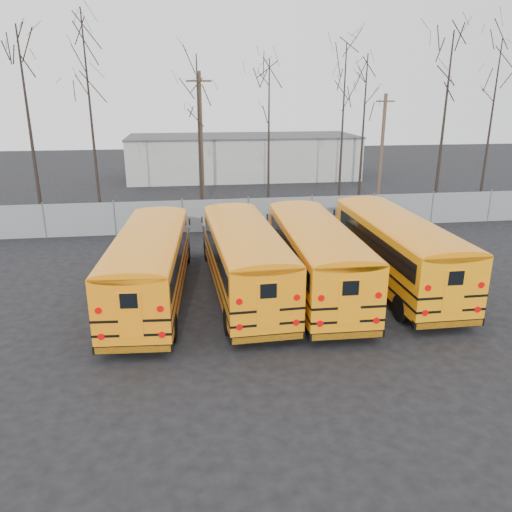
{
  "coord_description": "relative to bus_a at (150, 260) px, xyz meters",
  "views": [
    {
      "loc": [
        -3.73,
        -17.69,
        8.17
      ],
      "look_at": [
        -0.94,
        2.03,
        1.6
      ],
      "focal_mm": 35.0,
      "sensor_mm": 36.0,
      "label": 1
    }
  ],
  "objects": [
    {
      "name": "ground",
      "position": [
        5.28,
        -1.54,
        -1.79
      ],
      "size": [
        120.0,
        120.0,
        0.0
      ],
      "primitive_type": "plane",
      "color": "black",
      "rests_on": "ground"
    },
    {
      "name": "fence",
      "position": [
        5.28,
        10.46,
        -0.79
      ],
      "size": [
        40.0,
        0.04,
        2.0
      ],
      "primitive_type": "cube",
      "color": "gray",
      "rests_on": "ground"
    },
    {
      "name": "distant_building",
      "position": [
        7.28,
        30.46,
        0.21
      ],
      "size": [
        22.0,
        8.0,
        4.0
      ],
      "primitive_type": "cube",
      "color": "#AAA9A5",
      "rests_on": "ground"
    },
    {
      "name": "bus_a",
      "position": [
        0.0,
        0.0,
        0.0
      ],
      "size": [
        3.25,
        11.05,
        3.05
      ],
      "rotation": [
        0.0,
        0.0,
        -0.07
      ],
      "color": "black",
      "rests_on": "ground"
    },
    {
      "name": "bus_b",
      "position": [
        3.8,
        0.19,
        0.02
      ],
      "size": [
        2.99,
        11.11,
        3.08
      ],
      "rotation": [
        0.0,
        0.0,
        0.04
      ],
      "color": "black",
      "rests_on": "ground"
    },
    {
      "name": "bus_c",
      "position": [
        6.76,
        0.06,
        0.04
      ],
      "size": [
        2.79,
        11.21,
        3.12
      ],
      "rotation": [
        0.0,
        0.0,
        -0.02
      ],
      "color": "black",
      "rests_on": "ground"
    },
    {
      "name": "bus_d",
      "position": [
        10.44,
        0.43,
        0.06
      ],
      "size": [
        2.62,
        11.31,
        3.16
      ],
      "rotation": [
        0.0,
        0.0,
        0.0
      ],
      "color": "black",
      "rests_on": "ground"
    },
    {
      "name": "utility_pole_left",
      "position": [
        2.7,
        15.6,
        3.08
      ],
      "size": [
        1.69,
        0.35,
        9.48
      ],
      "rotation": [
        0.0,
        0.0,
        -0.13
      ],
      "color": "#4E3D2C",
      "rests_on": "ground"
    },
    {
      "name": "utility_pole_right",
      "position": [
        15.9,
        16.26,
        2.35
      ],
      "size": [
        1.44,
        0.27,
        8.06
      ],
      "rotation": [
        0.0,
        0.0,
        0.11
      ],
      "color": "brown",
      "rests_on": "ground"
    },
    {
      "name": "tree_0",
      "position": [
        -8.23,
        15.5,
        4.26
      ],
      "size": [
        0.26,
        0.26,
        12.1
      ],
      "primitive_type": "cone",
      "color": "black",
      "rests_on": "ground"
    },
    {
      "name": "tree_1",
      "position": [
        -3.76,
        12.0,
        4.5
      ],
      "size": [
        0.26,
        0.26,
        12.58
      ],
      "primitive_type": "cone",
      "color": "black",
      "rests_on": "ground"
    },
    {
      "name": "tree_2",
      "position": [
        2.54,
        14.44,
        3.43
      ],
      "size": [
        0.26,
        0.26,
        10.43
      ],
      "primitive_type": "cone",
      "color": "black",
      "rests_on": "ground"
    },
    {
      "name": "tree_3",
      "position": [
        6.94,
        13.02,
        3.25
      ],
      "size": [
        0.26,
        0.26,
        10.09
      ],
      "primitive_type": "cone",
      "color": "black",
      "rests_on": "ground"
    },
    {
      "name": "tree_4",
      "position": [
        12.06,
        13.86,
        3.77
      ],
      "size": [
        0.26,
        0.26,
        11.12
      ],
      "primitive_type": "cone",
      "color": "black",
      "rests_on": "ground"
    },
    {
      "name": "tree_5",
      "position": [
        14.17,
        15.69,
        3.54
      ],
      "size": [
        0.26,
        0.26,
        10.66
      ],
      "primitive_type": "cone",
      "color": "black",
      "rests_on": "ground"
    },
    {
      "name": "tree_6",
      "position": [
        18.57,
        12.65,
        4.13
      ],
      "size": [
        0.26,
        0.26,
        11.84
      ],
      "primitive_type": "cone",
      "color": "black",
      "rests_on": "ground"
    },
    {
      "name": "tree_7",
      "position": [
        23.89,
        15.73,
        4.11
      ],
      "size": [
        0.26,
        0.26,
        11.8
      ],
      "primitive_type": "cone",
      "color": "black",
      "rests_on": "ground"
    }
  ]
}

